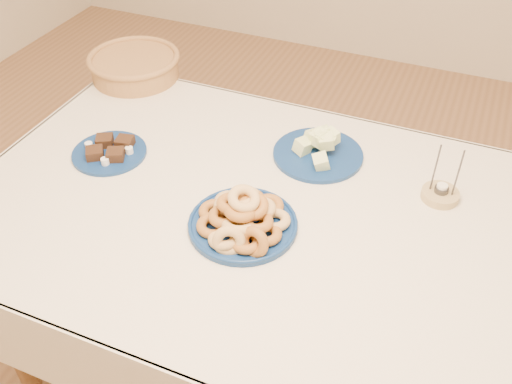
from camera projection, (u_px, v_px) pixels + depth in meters
ground at (261, 362)px, 2.07m from camera, size 5.00×5.00×0.00m
dining_table at (263, 236)px, 1.66m from camera, size 1.71×1.11×0.75m
donut_platter at (243, 219)px, 1.50m from camera, size 0.35×0.35×0.13m
melon_plate at (319, 148)px, 1.75m from camera, size 0.33×0.33×0.10m
brownie_plate at (110, 151)px, 1.77m from camera, size 0.31×0.31×0.04m
wicker_basket at (135, 65)px, 2.13m from camera, size 0.43×0.43×0.09m
candle_holder at (440, 194)px, 1.61m from camera, size 0.11×0.11×0.18m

